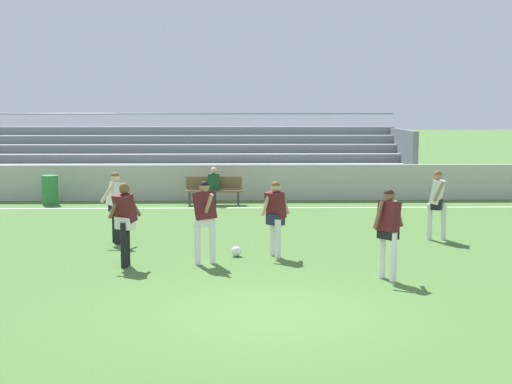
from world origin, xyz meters
The scene contains 14 objects.
ground_plane centered at (0.00, 0.00, 0.00)m, with size 160.00×160.00×0.00m, color #477033.
field_line_sideline centered at (0.00, 11.98, 0.00)m, with size 44.00×0.12×0.01m, color white.
sideline_wall centered at (0.00, 13.89, 0.59)m, with size 48.00×0.16×1.19m, color #BCB7AD.
bleacher_stand centered at (-3.85, 17.34, 1.20)m, with size 19.29×4.68×2.83m.
bench_centre_sideline centered at (-1.32, 12.81, 0.55)m, with size 1.80×0.40×0.90m.
trash_bin centered at (-6.58, 12.97, 0.47)m, with size 0.51×0.51×0.94m, color #2D7F3D.
spectator_seated centered at (-1.32, 12.69, 0.70)m, with size 0.36×0.42×1.21m.
player_dark_trailing_run centered at (-1.22, 3.65, 1.02)m, with size 0.52×0.67×1.70m.
player_dark_wide_left centered at (0.24, 4.36, 0.95)m, with size 0.66×0.48×1.61m.
player_white_pressing_high centered at (-3.39, 6.02, 0.99)m, with size 0.67×0.51×1.67m.
player_white_deep_cover centered at (4.19, 6.30, 0.98)m, with size 0.47×0.61×1.66m.
player_dark_overlapping centered at (2.21, 2.15, 1.01)m, with size 0.65×0.48×1.70m.
player_dark_on_ball centered at (-2.80, 3.42, 1.01)m, with size 0.64×0.50×1.69m.
soccer_ball centered at (-0.59, 4.40, 0.11)m, with size 0.22×0.22×0.22m, color white.
Camera 1 is at (-0.56, -11.78, 3.27)m, focal length 54.15 mm.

